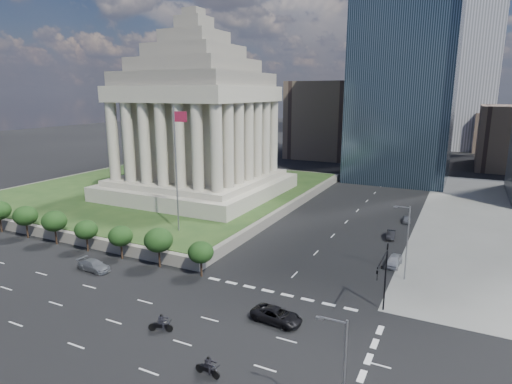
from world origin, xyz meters
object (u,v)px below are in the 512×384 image
Objects in this scene: street_lamp_north at (406,239)px; parked_sedan_far at (407,219)px; pickup_truck at (277,315)px; parked_sedan_mid at (391,235)px; war_memorial at (197,105)px; traffic_signal_ne at (383,273)px; suv_grey at (94,265)px; flagpole at (177,163)px; parked_sedan_near at (394,261)px; street_lamp_south at (341,380)px; motorcycle_lead at (207,366)px; motorcycle_trail at (160,323)px.

street_lamp_north is 2.77× the size of parked_sedan_far.
parked_sedan_mid is (6.44, 33.17, -0.13)m from pickup_truck.
war_memorial is at bearing 154.08° from street_lamp_north.
parked_sedan_mid is (-4.15, 15.90, -5.01)m from street_lamp_north.
traffic_signal_ne is 0.80× the size of street_lamp_north.
flagpole is at bearing -9.48° from suv_grey.
traffic_signal_ne is at bearing -83.89° from parked_sedan_near.
street_lamp_north is 1.94× the size of suv_grey.
street_lamp_south is 3.88× the size of motorcycle_lead.
parked_sedan_mid is 43.38m from motorcycle_trail.
parked_sedan_near is (33.33, 5.13, -12.35)m from flagpole.
motorcycle_trail is at bearing -115.95° from parked_sedan_far.
street_lamp_south is at bearing -90.99° from parked_sedan_mid.
parked_sedan_far is at bearing 96.45° from street_lamp_north.
pickup_truck is at bearing 15.41° from motorcycle_trail.
street_lamp_north is (47.33, -23.00, -15.74)m from war_memorial.
motorcycle_trail is (18.14, -8.27, 0.23)m from suv_grey.
traffic_signal_ne is at bearing 92.41° from street_lamp_south.
traffic_signal_ne reaches higher than suv_grey.
motorcycle_lead is at bearing -49.97° from flagpole.
parked_sedan_mid is (34.55, 31.89, -0.10)m from suv_grey.
war_memorial is 8.70× the size of parked_sedan_near.
traffic_signal_ne is 23.99m from motorcycle_trail.
street_lamp_north reaches higher than parked_sedan_near.
pickup_truck reaches higher than parked_sedan_near.
suv_grey reaches higher than parked_sedan_far.
motorcycle_trail reaches higher than parked_sedan_near.
parked_sedan_far is at bearing 95.45° from parked_sedan_near.
suv_grey is 1.30× the size of parked_sedan_mid.
pickup_truck is at bearing 84.98° from motorcycle_lead.
motorcycle_lead reaches higher than suv_grey.
parked_sedan_far is at bearing -35.94° from suv_grey.
war_memorial is 10.81× the size of parked_sedan_far.
pickup_truck is at bearing -121.51° from street_lamp_north.
traffic_signal_ne is 11.34m from street_lamp_north.
motorcycle_trail is (-20.56, 6.75, -4.68)m from street_lamp_south.
street_lamp_north is 1.78× the size of pickup_truck.
war_memorial is at bearing 177.96° from parked_sedan_far.
street_lamp_south is (35.16, -30.00, -7.45)m from flagpole.
flagpole reaches higher than pickup_truck.
street_lamp_north is at bearing 70.63° from motorcycle_lead.
parked_sedan_near is (-1.00, 15.44, -4.49)m from traffic_signal_ne.
pickup_truck is (-10.59, -17.27, -4.88)m from street_lamp_north.
pickup_truck is 23.12m from parked_sedan_near.
street_lamp_north reaches higher than suv_grey.
suv_grey is (-3.55, -14.99, -12.36)m from flagpole.
war_memorial is at bearing 128.77° from motorcycle_lead.
suv_grey is 19.93m from motorcycle_trail.
street_lamp_north is at bearing -81.43° from parked_sedan_mid.
motorcycle_lead reaches higher than parked_sedan_mid.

